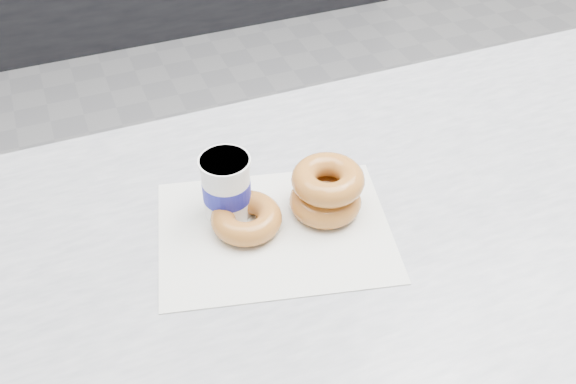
% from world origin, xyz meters
% --- Properties ---
extents(ground, '(5.00, 5.00, 0.00)m').
position_xyz_m(ground, '(0.00, 0.00, 0.00)').
color(ground, gray).
rests_on(ground, ground).
extents(counter, '(3.06, 0.76, 0.90)m').
position_xyz_m(counter, '(0.00, -0.60, 0.45)').
color(counter, '#333335').
rests_on(counter, ground).
extents(wax_paper, '(0.39, 0.33, 0.00)m').
position_xyz_m(wax_paper, '(-0.36, -0.56, 0.90)').
color(wax_paper, silver).
rests_on(wax_paper, counter).
extents(donut_single, '(0.11, 0.11, 0.04)m').
position_xyz_m(donut_single, '(-0.40, -0.54, 0.92)').
color(donut_single, '#BB8533').
rests_on(donut_single, wax_paper).
extents(donut_stack, '(0.15, 0.15, 0.08)m').
position_xyz_m(donut_stack, '(-0.27, -0.55, 0.94)').
color(donut_stack, '#BB8533').
rests_on(donut_stack, wax_paper).
extents(coffee_cup, '(0.09, 0.09, 0.10)m').
position_xyz_m(coffee_cup, '(-0.41, -0.50, 0.95)').
color(coffee_cup, white).
rests_on(coffee_cup, counter).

